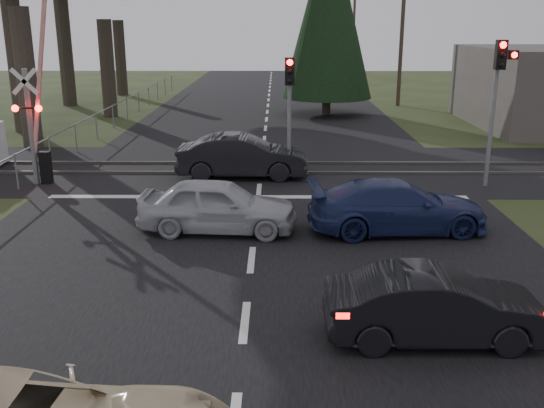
{
  "coord_description": "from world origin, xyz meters",
  "views": [
    {
      "loc": [
        0.57,
        -9.87,
        5.19
      ],
      "look_at": [
        0.47,
        3.12,
        1.3
      ],
      "focal_mm": 40.0,
      "sensor_mm": 36.0,
      "label": 1
    }
  ],
  "objects_px": {
    "dark_hatchback": "(436,307)",
    "traffic_signal_center": "(289,97)",
    "silver_car": "(218,206)",
    "crossing_signal": "(37,123)",
    "utility_pole_far": "(354,28)",
    "dark_car_far": "(242,157)",
    "traffic_signal_right": "(498,85)",
    "blue_sedan": "(397,206)",
    "utility_pole_mid": "(402,31)"
  },
  "relations": [
    {
      "from": "dark_hatchback",
      "to": "traffic_signal_center",
      "type": "bearing_deg",
      "value": 10.98
    },
    {
      "from": "dark_hatchback",
      "to": "silver_car",
      "type": "distance_m",
      "value": 7.0
    },
    {
      "from": "crossing_signal",
      "to": "silver_car",
      "type": "distance_m",
      "value": 8.06
    },
    {
      "from": "traffic_signal_center",
      "to": "utility_pole_far",
      "type": "relative_size",
      "value": 0.46
    },
    {
      "from": "dark_car_far",
      "to": "utility_pole_far",
      "type": "bearing_deg",
      "value": -11.49
    },
    {
      "from": "utility_pole_far",
      "to": "dark_car_far",
      "type": "xyz_separation_m",
      "value": [
        -9.12,
        -44.27,
        -3.98
      ]
    },
    {
      "from": "dark_hatchback",
      "to": "dark_car_far",
      "type": "bearing_deg",
      "value": 18.54
    },
    {
      "from": "traffic_signal_right",
      "to": "silver_car",
      "type": "distance_m",
      "value": 9.95
    },
    {
      "from": "traffic_signal_center",
      "to": "blue_sedan",
      "type": "xyz_separation_m",
      "value": [
        2.68,
        -5.63,
        -2.14
      ]
    },
    {
      "from": "utility_pole_far",
      "to": "dark_hatchback",
      "type": "distance_m",
      "value": 55.99
    },
    {
      "from": "utility_pole_mid",
      "to": "dark_hatchback",
      "type": "height_order",
      "value": "utility_pole_mid"
    },
    {
      "from": "traffic_signal_center",
      "to": "blue_sedan",
      "type": "height_order",
      "value": "traffic_signal_center"
    },
    {
      "from": "traffic_signal_right",
      "to": "silver_car",
      "type": "xyz_separation_m",
      "value": [
        -8.49,
        -4.47,
        -2.62
      ]
    },
    {
      "from": "silver_car",
      "to": "dark_car_far",
      "type": "distance_m",
      "value": 5.74
    },
    {
      "from": "crossing_signal",
      "to": "traffic_signal_right",
      "type": "height_order",
      "value": "crossing_signal"
    },
    {
      "from": "dark_car_far",
      "to": "traffic_signal_right",
      "type": "bearing_deg",
      "value": -98.6
    },
    {
      "from": "dark_hatchback",
      "to": "dark_car_far",
      "type": "relative_size",
      "value": 0.83
    },
    {
      "from": "utility_pole_mid",
      "to": "blue_sedan",
      "type": "xyz_separation_m",
      "value": [
        -4.82,
        -24.96,
        -4.06
      ]
    },
    {
      "from": "utility_pole_mid",
      "to": "blue_sedan",
      "type": "distance_m",
      "value": 25.74
    },
    {
      "from": "crossing_signal",
      "to": "dark_hatchback",
      "type": "relative_size",
      "value": 1.87
    },
    {
      "from": "utility_pole_mid",
      "to": "traffic_signal_right",
      "type": "bearing_deg",
      "value": -92.66
    },
    {
      "from": "crossing_signal",
      "to": "utility_pole_far",
      "type": "distance_m",
      "value": 47.96
    },
    {
      "from": "traffic_signal_center",
      "to": "dark_car_far",
      "type": "distance_m",
      "value": 2.62
    },
    {
      "from": "utility_pole_mid",
      "to": "silver_car",
      "type": "bearing_deg",
      "value": -110.69
    },
    {
      "from": "silver_car",
      "to": "blue_sedan",
      "type": "bearing_deg",
      "value": -85.47
    },
    {
      "from": "utility_pole_far",
      "to": "utility_pole_mid",
      "type": "bearing_deg",
      "value": -90.0
    },
    {
      "from": "traffic_signal_center",
      "to": "crossing_signal",
      "type": "bearing_deg",
      "value": -173.85
    },
    {
      "from": "dark_hatchback",
      "to": "utility_pole_mid",
      "type": "bearing_deg",
      "value": -10.08
    },
    {
      "from": "dark_car_far",
      "to": "traffic_signal_center",
      "type": "bearing_deg",
      "value": -91.78
    },
    {
      "from": "traffic_signal_center",
      "to": "utility_pole_mid",
      "type": "relative_size",
      "value": 0.46
    },
    {
      "from": "dark_hatchback",
      "to": "dark_car_far",
      "type": "distance_m",
      "value": 11.98
    },
    {
      "from": "silver_car",
      "to": "dark_hatchback",
      "type": "bearing_deg",
      "value": -139.11
    },
    {
      "from": "utility_pole_far",
      "to": "dark_car_far",
      "type": "height_order",
      "value": "utility_pole_far"
    },
    {
      "from": "silver_car",
      "to": "utility_pole_mid",
      "type": "bearing_deg",
      "value": -16.71
    },
    {
      "from": "traffic_signal_center",
      "to": "silver_car",
      "type": "bearing_deg",
      "value": -108.88
    },
    {
      "from": "silver_car",
      "to": "crossing_signal",
      "type": "bearing_deg",
      "value": 56.9
    },
    {
      "from": "traffic_signal_center",
      "to": "dark_hatchback",
      "type": "xyz_separation_m",
      "value": [
        2.26,
        -11.28,
        -2.19
      ]
    },
    {
      "from": "utility_pole_far",
      "to": "dark_car_far",
      "type": "relative_size",
      "value": 2.0
    },
    {
      "from": "traffic_signal_center",
      "to": "utility_pole_far",
      "type": "bearing_deg",
      "value": 80.4
    },
    {
      "from": "traffic_signal_center",
      "to": "dark_car_far",
      "type": "relative_size",
      "value": 0.91
    },
    {
      "from": "crossing_signal",
      "to": "utility_pole_far",
      "type": "bearing_deg",
      "value": 70.77
    },
    {
      "from": "traffic_signal_right",
      "to": "crossing_signal",
      "type": "bearing_deg",
      "value": 178.79
    },
    {
      "from": "blue_sedan",
      "to": "utility_pole_far",
      "type": "bearing_deg",
      "value": -10.76
    },
    {
      "from": "utility_pole_far",
      "to": "crossing_signal",
      "type": "bearing_deg",
      "value": -109.23
    },
    {
      "from": "blue_sedan",
      "to": "dark_hatchback",
      "type": "bearing_deg",
      "value": 170.5
    },
    {
      "from": "dark_hatchback",
      "to": "blue_sedan",
      "type": "bearing_deg",
      "value": -4.62
    },
    {
      "from": "traffic_signal_right",
      "to": "traffic_signal_center",
      "type": "height_order",
      "value": "traffic_signal_right"
    },
    {
      "from": "dark_car_far",
      "to": "dark_hatchback",
      "type": "bearing_deg",
      "value": -160.94
    },
    {
      "from": "utility_pole_mid",
      "to": "silver_car",
      "type": "distance_m",
      "value": 27.03
    },
    {
      "from": "dark_hatchback",
      "to": "blue_sedan",
      "type": "xyz_separation_m",
      "value": [
        0.42,
        5.64,
        0.05
      ]
    }
  ]
}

